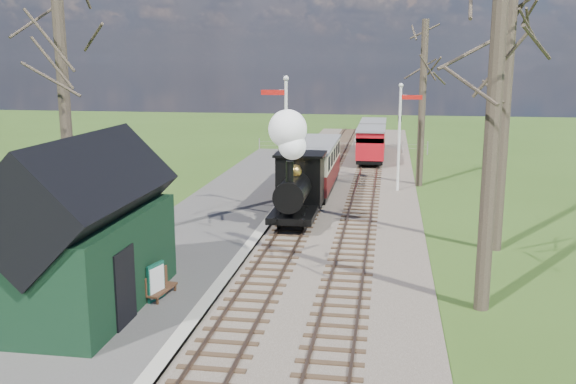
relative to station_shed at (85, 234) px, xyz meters
name	(u,v)px	position (x,y,z in m)	size (l,w,h in m)	color
distant_hills	(366,251)	(5.70, 60.38, -18.47)	(114.40, 48.00, 22.02)	#385B23
ballast_bed	(341,190)	(5.60, 18.00, -2.22)	(8.00, 60.00, 0.10)	brown
track_near	(317,188)	(4.30, 18.00, -2.17)	(1.60, 60.00, 0.15)	brown
track_far	(365,189)	(6.90, 18.00, -2.17)	(1.60, 60.00, 0.15)	brown
platform	(214,222)	(0.80, 10.00, -2.17)	(5.00, 44.00, 0.20)	#474442
coping_strip	(267,224)	(3.10, 10.00, -2.16)	(0.40, 44.00, 0.21)	#B2AD9E
station_shed	(85,234)	(0.00, 0.00, 0.00)	(3.25, 6.30, 4.78)	black
semaphore_near	(284,136)	(3.53, 12.00, 1.35)	(1.22, 0.24, 6.22)	silver
semaphore_far	(401,129)	(8.67, 18.00, 1.08)	(1.22, 0.24, 5.72)	silver
bare_trees	(317,110)	(5.63, 6.10, 2.94)	(15.51, 22.39, 12.00)	#382D23
fence_line	(342,146)	(4.60, 32.00, -1.72)	(12.60, 0.08, 1.00)	slate
locomotive	(296,175)	(4.29, 10.22, -0.05)	(1.93, 4.51, 4.83)	black
coach	(313,165)	(4.30, 16.29, -0.65)	(2.25, 7.73, 2.37)	black
red_carriage_a	(371,144)	(6.90, 26.83, -0.90)	(1.86, 4.61, 1.96)	black
red_carriage_b	(373,135)	(6.90, 32.33, -0.90)	(1.86, 4.61, 1.96)	black
sign_board	(156,282)	(1.67, 0.75, -1.53)	(0.29, 0.73, 1.07)	#0F4938
bench	(159,285)	(1.66, 0.99, -1.72)	(0.54, 1.34, 0.75)	#492C1A
person	(165,258)	(1.32, 2.50, -1.38)	(0.50, 0.33, 1.37)	black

